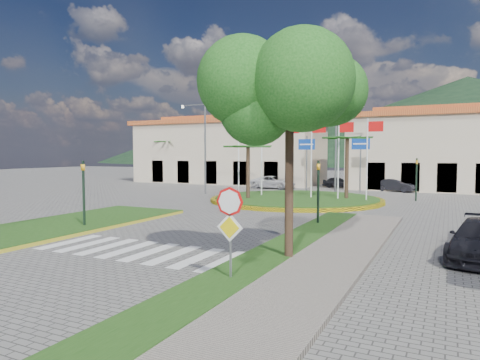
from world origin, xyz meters
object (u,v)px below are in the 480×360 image
at_px(roundabout_island, 296,199).
at_px(car_dark_b, 396,185).
at_px(deciduous_tree, 290,103).
at_px(car_dark_a, 338,182).
at_px(stop_sign, 230,219).
at_px(white_van, 273,182).

distance_m(roundabout_island, car_dark_b, 13.04).
height_order(deciduous_tree, car_dark_a, deciduous_tree).
bearing_deg(stop_sign, deciduous_tree, 78.82).
bearing_deg(roundabout_island, stop_sign, -76.27).
bearing_deg(roundabout_island, car_dark_b, 63.81).
bearing_deg(stop_sign, car_dark_b, 88.45).
relative_size(deciduous_tree, car_dark_a, 2.11).
height_order(deciduous_tree, white_van, deciduous_tree).
xyz_separation_m(deciduous_tree, white_van, (-11.32, 27.01, -4.55)).
relative_size(stop_sign, deciduous_tree, 0.39).
relative_size(roundabout_island, car_dark_b, 3.57).
bearing_deg(car_dark_b, deciduous_tree, -162.21).
xyz_separation_m(car_dark_a, car_dark_b, (5.94, -2.49, 0.04)).
xyz_separation_m(roundabout_island, car_dark_b, (5.75, 11.70, 0.41)).
relative_size(roundabout_island, white_van, 2.81).
height_order(stop_sign, car_dark_a, stop_sign).
bearing_deg(car_dark_a, deciduous_tree, -179.07).
xyz_separation_m(stop_sign, deciduous_tree, (0.60, 3.04, 3.38)).
xyz_separation_m(roundabout_island, stop_sign, (4.90, -20.04, 1.62)).
height_order(stop_sign, white_van, stop_sign).
bearing_deg(white_van, roundabout_island, -146.26).
bearing_deg(white_van, car_dark_a, -49.89).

